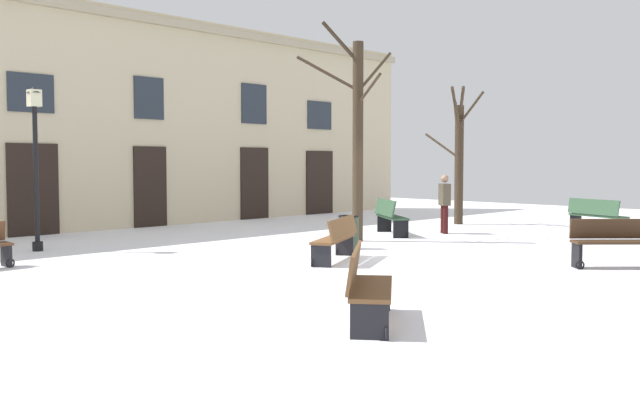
# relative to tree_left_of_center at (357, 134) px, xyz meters

# --- Properties ---
(ground_plane) EXTENTS (35.21, 35.21, 0.00)m
(ground_plane) POSITION_rel_tree_left_of_center_xyz_m (-1.32, -1.76, -2.60)
(ground_plane) COLOR white
(building_facade) EXTENTS (22.01, 0.60, 6.33)m
(building_facade) POSITION_rel_tree_left_of_center_xyz_m (-1.33, 6.97, 0.61)
(building_facade) COLOR beige
(building_facade) RESTS_ON ground
(tree_left_of_center) EXTENTS (1.95, 2.31, 5.28)m
(tree_left_of_center) POSITION_rel_tree_left_of_center_xyz_m (0.00, 0.00, 0.00)
(tree_left_of_center) COLOR #382B1E
(tree_left_of_center) RESTS_ON ground
(tree_near_facade) EXTENTS (2.04, 2.45, 4.14)m
(tree_near_facade) POSITION_rel_tree_left_of_center_xyz_m (5.56, 0.77, -0.50)
(tree_near_facade) COLOR #382B1E
(tree_near_facade) RESTS_ON ground
(streetlamp) EXTENTS (0.30, 0.30, 3.53)m
(streetlamp) POSITION_rel_tree_left_of_center_xyz_m (-6.25, 3.64, -0.43)
(streetlamp) COLOR black
(streetlamp) RESTS_ON ground
(litter_bin) EXTENTS (0.47, 0.47, 0.74)m
(litter_bin) POSITION_rel_tree_left_of_center_xyz_m (-1.25, -0.88, -2.23)
(litter_bin) COLOR #2D3D2D
(litter_bin) RESTS_ON ground
(bench_by_litter_bin) EXTENTS (1.55, 1.37, 0.91)m
(bench_by_litter_bin) POSITION_rel_tree_left_of_center_xyz_m (-6.20, -5.70, -2.15)
(bench_by_litter_bin) COLOR brown
(bench_by_litter_bin) RESTS_ON ground
(bench_facing_shops) EXTENTS (1.38, 1.67, 0.95)m
(bench_facing_shops) POSITION_rel_tree_left_of_center_xyz_m (1.65, 0.30, -2.11)
(bench_facing_shops) COLOR #2D4C33
(bench_facing_shops) RESTS_ON ground
(bench_far_corner) EXTENTS (0.95, 1.72, 0.92)m
(bench_far_corner) POSITION_rel_tree_left_of_center_xyz_m (6.01, -3.34, -2.13)
(bench_far_corner) COLOR #2D4C33
(bench_far_corner) RESTS_ON ground
(bench_back_to_back_right) EXTENTS (1.42, 1.40, 0.89)m
(bench_back_to_back_right) POSITION_rel_tree_left_of_center_xyz_m (0.21, -6.10, -2.13)
(bench_back_to_back_right) COLOR #3D2819
(bench_back_to_back_right) RESTS_ON ground
(bench_near_center_tree) EXTENTS (1.78, 1.22, 0.86)m
(bench_near_center_tree) POSITION_rel_tree_left_of_center_xyz_m (-2.79, -1.96, -2.15)
(bench_near_center_tree) COLOR brown
(bench_near_center_tree) RESTS_ON ground
(person_by_shop_door) EXTENTS (0.40, 0.44, 1.58)m
(person_by_shop_door) POSITION_rel_tree_left_of_center_xyz_m (2.94, -0.52, -1.73)
(person_by_shop_door) COLOR #350F0F
(person_by_shop_door) RESTS_ON ground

